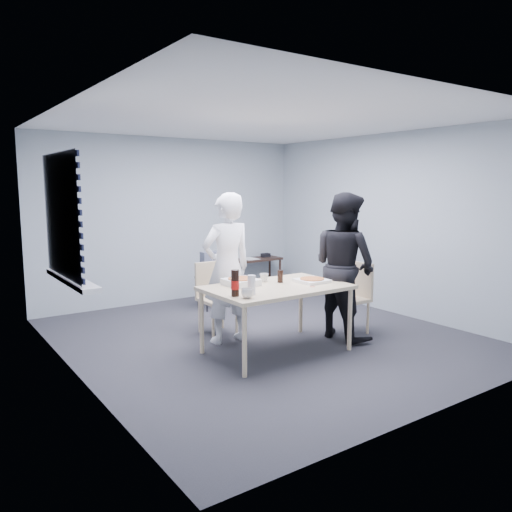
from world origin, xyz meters
TOP-DOWN VIEW (x-y plane):
  - room at (-2.20, 0.40)m, footprint 5.00×5.00m
  - dining_table at (-0.21, -0.54)m, footprint 1.54×0.98m
  - chair_far at (-0.39, 0.53)m, footprint 0.42×0.42m
  - chair_right at (1.05, -0.48)m, footprint 0.42×0.42m
  - person_white at (-0.46, 0.10)m, footprint 0.65×0.42m
  - person_black at (0.79, -0.56)m, footprint 0.47×0.86m
  - side_table at (1.49, 2.28)m, footprint 0.87×0.39m
  - stool at (0.17, 1.61)m, footprint 0.35×0.35m
  - backpack at (0.17, 1.60)m, footprint 0.27×0.20m
  - pizza_box_a at (-0.52, -0.29)m, footprint 0.34×0.34m
  - pizza_box_b at (0.25, -0.60)m, footprint 0.32×0.32m
  - mug_a at (-0.81, -0.85)m, footprint 0.17×0.17m
  - mug_b at (-0.18, -0.25)m, footprint 0.10×0.10m
  - cola_glass at (-0.06, -0.40)m, footprint 0.07×0.07m
  - soda_bottle at (-0.87, -0.71)m, footprint 0.08×0.08m
  - plastic_cups at (-0.68, -0.73)m, footprint 0.09×0.09m
  - rubber_band at (0.08, -0.80)m, footprint 0.07×0.07m
  - papers at (1.34, 2.29)m, footprint 0.28×0.36m
  - black_box at (1.71, 2.32)m, footprint 0.17×0.14m

SIDE VIEW (x-z plane):
  - stool at x=0.17m, z-range 0.13..0.63m
  - side_table at x=1.49m, z-range 0.21..0.79m
  - chair_far at x=-0.39m, z-range 0.07..0.96m
  - chair_right at x=1.05m, z-range 0.07..0.96m
  - papers at x=1.34m, z-range 0.58..0.59m
  - black_box at x=1.71m, z-range 0.58..0.65m
  - backpack at x=0.17m, z-range 0.49..0.87m
  - dining_table at x=-0.21m, z-range 0.32..1.07m
  - rubber_band at x=0.08m, z-range 0.75..0.75m
  - pizza_box_b at x=0.25m, z-range 0.75..0.80m
  - pizza_box_a at x=-0.52m, z-range 0.75..0.83m
  - mug_b at x=-0.18m, z-range 0.75..0.84m
  - mug_a at x=-0.81m, z-range 0.75..0.85m
  - cola_glass at x=-0.06m, z-range 0.75..0.89m
  - plastic_cups at x=-0.68m, z-range 0.75..0.95m
  - soda_bottle at x=-0.87m, z-range 0.75..1.01m
  - person_white at x=-0.46m, z-range 0.00..1.77m
  - person_black at x=0.79m, z-range 0.00..1.77m
  - room at x=-2.20m, z-range -1.06..3.94m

